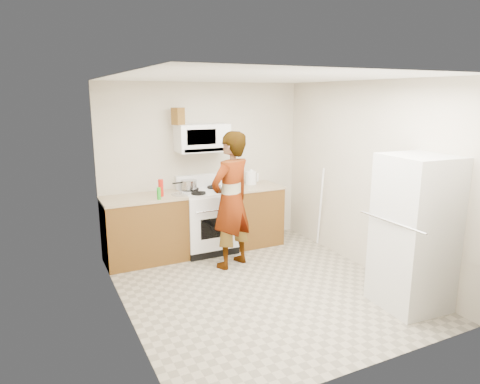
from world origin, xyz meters
TOP-DOWN VIEW (x-y plane):
  - floor at (0.00, 0.00)m, footprint 3.60×3.60m
  - back_wall at (0.00, 1.79)m, footprint 3.20×0.02m
  - right_wall at (1.59, 0.00)m, footprint 0.02×3.60m
  - cabinet_left at (-1.04, 1.49)m, footprint 1.12×0.62m
  - counter_left at (-1.04, 1.49)m, footprint 1.14×0.64m
  - cabinet_right at (0.68, 1.49)m, footprint 0.80×0.62m
  - counter_right at (0.68, 1.49)m, footprint 0.82×0.64m
  - gas_range at (-0.10, 1.48)m, footprint 0.76×0.65m
  - microwave at (-0.10, 1.61)m, footprint 0.76×0.38m
  - person at (-0.02, 0.79)m, footprint 0.80×0.67m
  - fridge at (1.30, -1.12)m, footprint 0.74×0.74m
  - kettle at (0.70, 1.59)m, footprint 0.18×0.18m
  - jug at (-0.46, 1.59)m, footprint 0.19×0.19m
  - saucepan at (-0.32, 1.62)m, footprint 0.24×0.24m
  - tray at (0.12, 1.39)m, footprint 0.27×0.20m
  - bottle_spray at (-0.80, 1.42)m, footprint 0.08×0.08m
  - bottle_hot_sauce at (-0.81, 1.43)m, footprint 0.06×0.06m
  - bottle_green_cap at (-0.88, 1.24)m, footprint 0.07×0.07m
  - pot_lid at (-0.53, 1.38)m, footprint 0.33×0.33m
  - broom at (1.53, 0.87)m, footprint 0.15×0.26m

SIDE VIEW (x-z plane):
  - floor at x=0.00m, z-range 0.00..0.00m
  - cabinet_left at x=-1.04m, z-range 0.00..0.90m
  - cabinet_right at x=0.68m, z-range 0.00..0.90m
  - gas_range at x=-0.10m, z-range -0.08..1.05m
  - broom at x=1.53m, z-range 0.01..1.26m
  - fridge at x=1.30m, z-range 0.00..1.70m
  - counter_left at x=-1.04m, z-range 0.90..0.93m
  - counter_right at x=0.68m, z-range 0.90..0.93m
  - person at x=-0.02m, z-range 0.00..1.86m
  - pot_lid at x=-0.53m, z-range 0.94..0.95m
  - tray at x=0.12m, z-range 0.93..0.98m
  - bottle_hot_sauce at x=-0.81m, z-range 0.94..1.08m
  - saucepan at x=-0.32m, z-range 0.95..1.08m
  - bottle_green_cap at x=-0.88m, z-range 0.94..1.10m
  - kettle at x=0.70m, z-range 0.94..1.14m
  - bottle_spray at x=-0.80m, z-range 0.94..1.17m
  - back_wall at x=0.00m, z-range 0.00..2.50m
  - right_wall at x=1.59m, z-range 0.00..2.50m
  - microwave at x=-0.10m, z-range 1.50..1.90m
  - jug at x=-0.46m, z-range 1.90..2.14m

